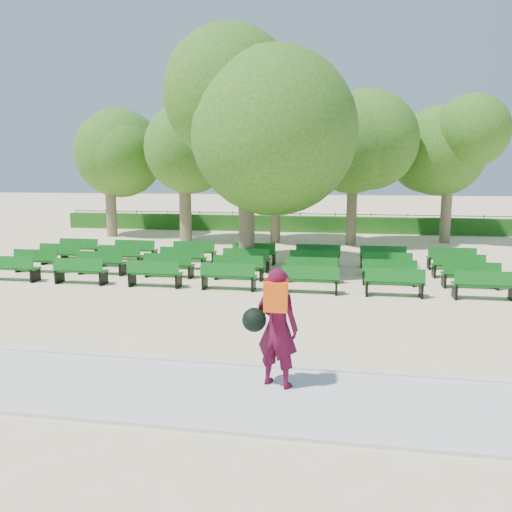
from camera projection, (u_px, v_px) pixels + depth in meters
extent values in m
plane|color=beige|center=(227.00, 285.00, 15.09)|extent=(120.00, 120.00, 0.00)
cube|color=silver|center=(122.00, 387.00, 7.89)|extent=(30.00, 2.20, 0.06)
cube|color=silver|center=(150.00, 359.00, 9.00)|extent=(30.00, 0.12, 0.10)
cube|color=#1E5616|center=(282.00, 224.00, 28.61)|extent=(26.00, 0.70, 0.90)
cube|color=#105E17|center=(243.00, 263.00, 16.55)|extent=(1.62, 0.51, 0.05)
cube|color=#105E17|center=(242.00, 257.00, 16.33)|extent=(1.61, 0.19, 0.37)
cylinder|color=brown|center=(247.00, 218.00, 17.15)|extent=(0.56, 0.56, 3.62)
ellipsoid|color=#376C1D|center=(246.00, 120.00, 16.60)|extent=(5.37, 5.37, 4.83)
imported|color=#4C0A24|center=(277.00, 328.00, 7.75)|extent=(0.80, 0.66, 1.89)
cube|color=#FF4F0D|center=(276.00, 297.00, 7.45)|extent=(0.35, 0.18, 0.44)
sphere|color=black|center=(254.00, 320.00, 7.72)|extent=(0.38, 0.38, 0.38)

